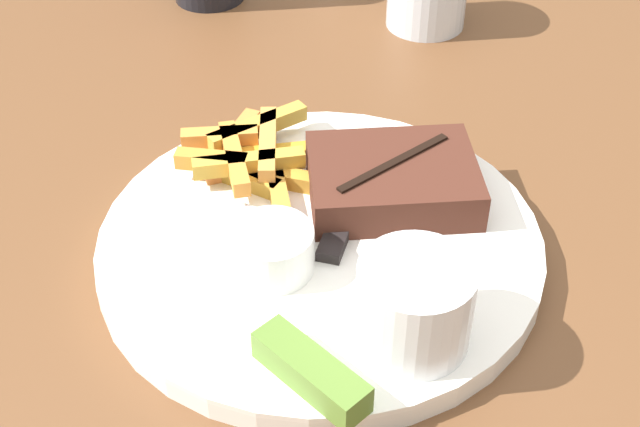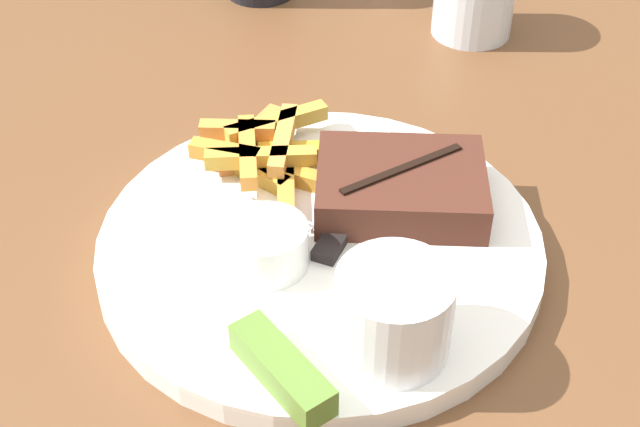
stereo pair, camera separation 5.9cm
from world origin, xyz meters
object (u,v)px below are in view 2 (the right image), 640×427
fork_utensil (225,195)px  steak_portion (401,186)px  dinner_plate (320,246)px  coleslaw_cup (394,309)px  pickle_spear (288,370)px  dipping_sauce_cup (267,244)px  knife_utensil (357,205)px

fork_utensil → steak_portion: bearing=29.0°
dinner_plate → coleslaw_cup: 0.11m
dinner_plate → pickle_spear: pickle_spear is taller
dinner_plate → fork_utensil: (-0.07, 0.03, 0.01)m
pickle_spear → steak_portion: bearing=75.0°
dinner_plate → dipping_sauce_cup: dipping_sauce_cup is taller
dinner_plate → dipping_sauce_cup: size_ratio=5.61×
dinner_plate → pickle_spear: size_ratio=4.25×
dinner_plate → fork_utensil: bearing=158.0°
coleslaw_cup → fork_utensil: (-0.13, 0.12, -0.03)m
steak_portion → dipping_sauce_cup: (-0.08, -0.08, 0.00)m
coleslaw_cup → steak_portion: bearing=93.8°
dinner_plate → steak_portion: size_ratio=2.38×
coleslaw_cup → dipping_sauce_cup: size_ratio=1.28×
pickle_spear → dinner_plate: bearing=91.7°
steak_portion → coleslaw_cup: size_ratio=1.84×
pickle_spear → knife_utensil: size_ratio=0.43×
dinner_plate → pickle_spear: 0.13m
steak_portion → knife_utensil: bearing=-158.1°
knife_utensil → coleslaw_cup: bearing=-149.6°
steak_portion → fork_utensil: 0.12m
coleslaw_cup → fork_utensil: coleslaw_cup is taller
dipping_sauce_cup → pickle_spear: bearing=-70.7°
fork_utensil → knife_utensil: knife_utensil is taller
pickle_spear → fork_utensil: (-0.08, 0.16, -0.01)m
pickle_spear → fork_utensil: bearing=116.5°
steak_portion → knife_utensil: size_ratio=0.77×
pickle_spear → knife_utensil: bearing=83.9°
pickle_spear → fork_utensil: 0.17m
dinner_plate → knife_utensil: size_ratio=1.83×
dinner_plate → fork_utensil: fork_utensil is taller
dipping_sauce_cup → pickle_spear: dipping_sauce_cup is taller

